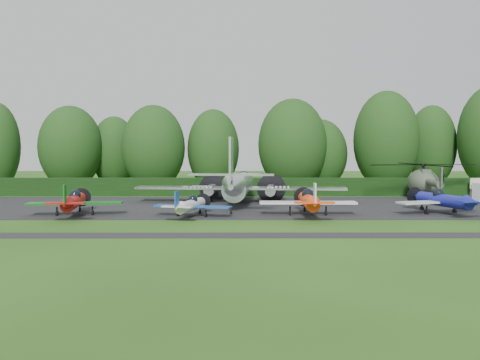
{
  "coord_description": "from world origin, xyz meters",
  "views": [
    {
      "loc": [
        -1.13,
        -39.27,
        5.66
      ],
      "look_at": [
        -0.99,
        9.73,
        2.5
      ],
      "focal_mm": 40.0,
      "sensor_mm": 36.0,
      "label": 1
    }
  ],
  "objects_px": {
    "transport_plane": "(239,185)",
    "light_plane_orange": "(309,201)",
    "light_plane_red": "(74,202)",
    "light_plane_white": "(191,205)",
    "light_plane_blue": "(444,200)",
    "helicopter": "(423,180)"
  },
  "relations": [
    {
      "from": "transport_plane",
      "to": "light_plane_white",
      "type": "bearing_deg",
      "value": -117.29
    },
    {
      "from": "transport_plane",
      "to": "light_plane_orange",
      "type": "relative_size",
      "value": 2.51
    },
    {
      "from": "light_plane_white",
      "to": "transport_plane",
      "type": "bearing_deg",
      "value": 53.48
    },
    {
      "from": "light_plane_white",
      "to": "light_plane_orange",
      "type": "xyz_separation_m",
      "value": [
        9.36,
        0.73,
        0.25
      ]
    },
    {
      "from": "light_plane_red",
      "to": "light_plane_white",
      "type": "xyz_separation_m",
      "value": [
        9.39,
        -0.78,
        -0.2
      ]
    },
    {
      "from": "light_plane_orange",
      "to": "light_plane_white",
      "type": "bearing_deg",
      "value": -176.35
    },
    {
      "from": "transport_plane",
      "to": "light_plane_orange",
      "type": "bearing_deg",
      "value": -62.42
    },
    {
      "from": "light_plane_orange",
      "to": "helicopter",
      "type": "bearing_deg",
      "value": 43.64
    },
    {
      "from": "light_plane_orange",
      "to": "light_plane_blue",
      "type": "distance_m",
      "value": 11.26
    },
    {
      "from": "light_plane_red",
      "to": "light_plane_white",
      "type": "bearing_deg",
      "value": 2.6
    },
    {
      "from": "transport_plane",
      "to": "light_plane_blue",
      "type": "xyz_separation_m",
      "value": [
        16.74,
        -7.58,
        -0.64
      ]
    },
    {
      "from": "light_plane_blue",
      "to": "transport_plane",
      "type": "bearing_deg",
      "value": 173.63
    },
    {
      "from": "transport_plane",
      "to": "helicopter",
      "type": "bearing_deg",
      "value": 9.42
    },
    {
      "from": "light_plane_red",
      "to": "light_plane_orange",
      "type": "relative_size",
      "value": 0.96
    },
    {
      "from": "transport_plane",
      "to": "helicopter",
      "type": "height_order",
      "value": "transport_plane"
    },
    {
      "from": "light_plane_red",
      "to": "light_plane_white",
      "type": "relative_size",
      "value": 1.2
    },
    {
      "from": "transport_plane",
      "to": "light_plane_orange",
      "type": "xyz_separation_m",
      "value": [
        5.52,
        -8.63,
        -0.59
      ]
    },
    {
      "from": "light_plane_orange",
      "to": "helicopter",
      "type": "relative_size",
      "value": 0.6
    },
    {
      "from": "light_plane_white",
      "to": "light_plane_orange",
      "type": "relative_size",
      "value": 0.8
    },
    {
      "from": "light_plane_red",
      "to": "light_plane_orange",
      "type": "distance_m",
      "value": 18.75
    },
    {
      "from": "light_plane_white",
      "to": "light_plane_blue",
      "type": "distance_m",
      "value": 20.65
    },
    {
      "from": "light_plane_red",
      "to": "light_plane_blue",
      "type": "height_order",
      "value": "light_plane_blue"
    }
  ]
}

